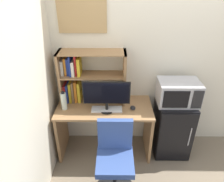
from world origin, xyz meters
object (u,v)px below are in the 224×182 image
(hutch_bookshelf, at_px, (82,76))
(desk_chair, at_px, (115,163))
(microwave, at_px, (178,92))
(mini_fridge, at_px, (172,127))
(wall_corkboard, at_px, (82,9))
(keyboard, at_px, (107,109))
(water_bottle, at_px, (64,101))
(monitor, at_px, (107,95))
(computer_mouse, at_px, (133,108))

(hutch_bookshelf, bearing_deg, desk_chair, -61.81)
(microwave, bearing_deg, mini_fridge, -90.21)
(microwave, xyz_separation_m, wall_corkboard, (-1.19, 0.26, 0.96))
(keyboard, height_order, desk_chair, desk_chair)
(desk_chair, bearing_deg, hutch_bookshelf, 118.19)
(keyboard, xyz_separation_m, water_bottle, (-0.54, 0.03, 0.11))
(mini_fridge, bearing_deg, water_bottle, -177.00)
(monitor, distance_m, wall_corkboard, 1.04)
(microwave, bearing_deg, computer_mouse, -172.55)
(desk_chair, bearing_deg, wall_corkboard, 113.37)
(hutch_bookshelf, xyz_separation_m, wall_corkboard, (0.03, 0.12, 0.80))
(water_bottle, distance_m, desk_chair, 0.98)
(mini_fridge, bearing_deg, hutch_bookshelf, 173.37)
(keyboard, distance_m, microwave, 0.93)
(desk_chair, bearing_deg, microwave, 39.26)
(computer_mouse, distance_m, microwave, 0.60)
(wall_corkboard, bearing_deg, desk_chair, -66.63)
(water_bottle, height_order, microwave, microwave)
(computer_mouse, height_order, mini_fridge, mini_fridge)
(hutch_bookshelf, distance_m, monitor, 0.43)
(monitor, bearing_deg, computer_mouse, 6.23)
(wall_corkboard, bearing_deg, water_bottle, -127.23)
(mini_fridge, bearing_deg, monitor, -173.19)
(hutch_bookshelf, bearing_deg, keyboard, -37.26)
(monitor, bearing_deg, desk_chair, -79.15)
(hutch_bookshelf, xyz_separation_m, mini_fridge, (1.22, -0.14, -0.71))
(keyboard, distance_m, mini_fridge, 0.98)
(microwave, bearing_deg, hutch_bookshelf, 173.51)
(water_bottle, relative_size, wall_corkboard, 0.43)
(mini_fridge, height_order, wall_corkboard, wall_corkboard)
(hutch_bookshelf, xyz_separation_m, water_bottle, (-0.22, -0.22, -0.24))
(keyboard, relative_size, water_bottle, 1.55)
(hutch_bookshelf, distance_m, mini_fridge, 1.42)
(keyboard, height_order, computer_mouse, computer_mouse)
(computer_mouse, bearing_deg, water_bottle, -179.72)
(keyboard, relative_size, mini_fridge, 0.48)
(microwave, relative_size, wall_corkboard, 0.89)
(computer_mouse, distance_m, wall_corkboard, 1.34)
(microwave, xyz_separation_m, desk_chair, (-0.80, -0.65, -0.54))
(hutch_bookshelf, distance_m, keyboard, 0.53)
(monitor, xyz_separation_m, microwave, (0.90, 0.11, -0.03))
(hutch_bookshelf, xyz_separation_m, keyboard, (0.32, -0.24, -0.35))
(mini_fridge, relative_size, microwave, 1.58)
(water_bottle, xyz_separation_m, desk_chair, (0.65, -0.57, -0.45))
(mini_fridge, bearing_deg, desk_chair, -140.87)
(monitor, xyz_separation_m, keyboard, (-0.00, 0.01, -0.22))
(wall_corkboard, bearing_deg, microwave, -12.09)
(water_bottle, bearing_deg, hutch_bookshelf, 44.50)
(hutch_bookshelf, xyz_separation_m, monitor, (0.32, -0.25, -0.13))
(desk_chair, bearing_deg, mini_fridge, 39.13)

